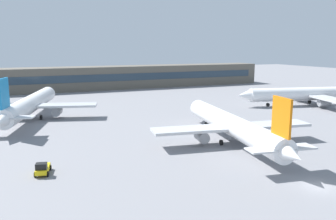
{
  "coord_description": "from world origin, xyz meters",
  "views": [
    {
      "loc": [
        -32.69,
        -29.33,
        16.82
      ],
      "look_at": [
        -2.56,
        40.0,
        3.0
      ],
      "focal_mm": 37.2,
      "sensor_mm": 36.0,
      "label": 1
    }
  ],
  "objects_px": {
    "airplane_far": "(31,104)",
    "baggage_tug_yellow": "(42,168)",
    "airplane_near": "(230,124)",
    "airplane_mid": "(308,94)"
  },
  "relations": [
    {
      "from": "airplane_mid",
      "to": "airplane_far",
      "type": "distance_m",
      "value": 75.57
    },
    {
      "from": "airplane_near",
      "to": "baggage_tug_yellow",
      "type": "height_order",
      "value": "airplane_near"
    },
    {
      "from": "airplane_far",
      "to": "baggage_tug_yellow",
      "type": "distance_m",
      "value": 40.85
    },
    {
      "from": "airplane_mid",
      "to": "airplane_far",
      "type": "relative_size",
      "value": 0.98
    },
    {
      "from": "airplane_far",
      "to": "airplane_mid",
      "type": "bearing_deg",
      "value": -9.56
    },
    {
      "from": "airplane_near",
      "to": "airplane_mid",
      "type": "distance_m",
      "value": 49.05
    },
    {
      "from": "baggage_tug_yellow",
      "to": "airplane_near",
      "type": "bearing_deg",
      "value": 7.33
    },
    {
      "from": "airplane_mid",
      "to": "airplane_far",
      "type": "xyz_separation_m",
      "value": [
        -74.52,
        12.55,
        0.1
      ]
    },
    {
      "from": "airplane_mid",
      "to": "airplane_far",
      "type": "height_order",
      "value": "airplane_far"
    },
    {
      "from": "airplane_near",
      "to": "airplane_mid",
      "type": "relative_size",
      "value": 0.96
    }
  ]
}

